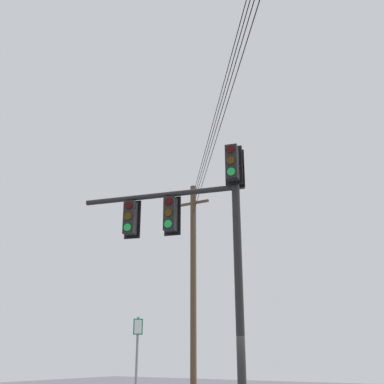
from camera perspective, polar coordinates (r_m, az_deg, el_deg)
signal_mast_assembly at (r=11.68m, az=1.47°, el=-4.22°), size 4.35×1.61×7.15m
utility_pole_wooden at (r=24.15m, az=0.16°, el=-11.20°), size 1.87×0.31×10.80m
route_sign_primary at (r=13.91m, az=-6.80°, el=-20.21°), size 0.22×0.20×3.13m
overhead_wire_span at (r=12.27m, az=5.90°, el=17.75°), size 17.01×22.84×1.81m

